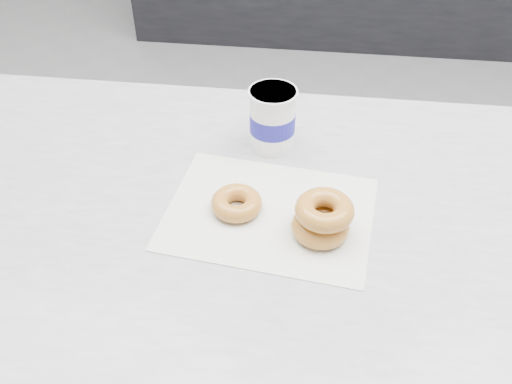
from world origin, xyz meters
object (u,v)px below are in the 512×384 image
Objects in this scene: donut_stack at (322,218)px; donut_single at (237,203)px; coffee_cup at (272,119)px; counter at (344,367)px.

donut_single is at bearing 165.04° from donut_stack.
donut_stack is at bearing -14.96° from donut_single.
coffee_cup is at bearing 78.07° from donut_single.
donut_stack is at bearing -150.02° from counter.
coffee_cup is at bearing 114.10° from donut_stack.
donut_single is at bearing -124.61° from coffee_cup.
counter is 35.37× the size of donut_single.
donut_stack reaches higher than donut_single.
counter is 0.49m from donut_stack.
coffee_cup is (0.04, 0.19, 0.04)m from donut_single.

